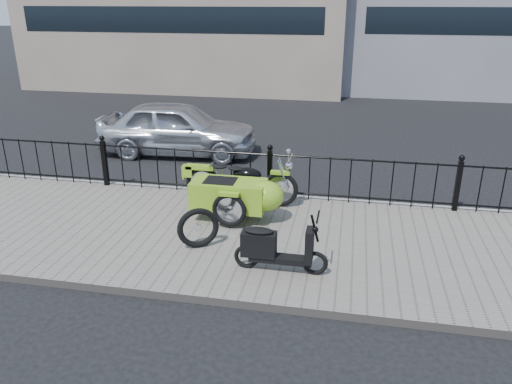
% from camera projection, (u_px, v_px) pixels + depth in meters
% --- Properties ---
extents(ground, '(120.00, 120.00, 0.00)m').
position_uv_depth(ground, '(257.00, 230.00, 8.81)').
color(ground, black).
rests_on(ground, ground).
extents(sidewalk, '(30.00, 3.80, 0.12)m').
position_uv_depth(sidewalk, '(251.00, 239.00, 8.33)').
color(sidewalk, slate).
rests_on(sidewalk, ground).
extents(curb, '(30.00, 0.10, 0.12)m').
position_uv_depth(curb, '(271.00, 197.00, 10.11)').
color(curb, gray).
rests_on(curb, ground).
extents(iron_fence, '(14.11, 0.11, 1.08)m').
position_uv_depth(iron_fence, '(270.00, 175.00, 9.79)').
color(iron_fence, black).
rests_on(iron_fence, sidewalk).
extents(motorcycle_sidecar, '(2.28, 1.48, 0.98)m').
position_uv_depth(motorcycle_sidecar, '(241.00, 192.00, 8.88)').
color(motorcycle_sidecar, black).
rests_on(motorcycle_sidecar, sidewalk).
extents(scooter, '(1.37, 0.40, 0.93)m').
position_uv_depth(scooter, '(274.00, 248.00, 7.14)').
color(scooter, black).
rests_on(scooter, sidewalk).
extents(spare_tire, '(0.63, 0.41, 0.67)m').
position_uv_depth(spare_tire, '(198.00, 228.00, 7.83)').
color(spare_tire, black).
rests_on(spare_tire, sidewalk).
extents(sedan_car, '(4.14, 1.86, 1.38)m').
position_uv_depth(sedan_car, '(178.00, 128.00, 12.84)').
color(sedan_car, silver).
rests_on(sedan_car, ground).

